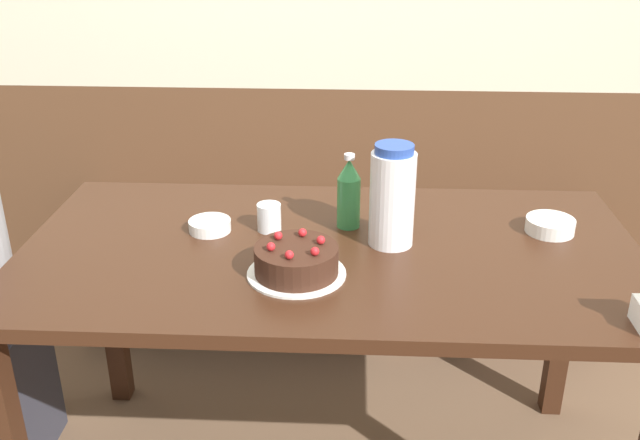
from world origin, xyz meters
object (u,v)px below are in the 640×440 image
at_px(soju_bottle, 349,193).
at_px(bowl_soup_white, 550,225).
at_px(bowl_rice_small, 210,226).
at_px(glass_water_tall, 269,217).
at_px(bench_seat, 338,272).
at_px(birthday_cake, 296,261).
at_px(water_pitcher, 392,196).

bearing_deg(soju_bottle, bowl_soup_white, -1.13).
height_order(soju_bottle, bowl_rice_small, soju_bottle).
distance_m(bowl_soup_white, glass_water_tall, 0.73).
height_order(bench_seat, soju_bottle, soju_bottle).
height_order(soju_bottle, bowl_soup_white, soju_bottle).
bearing_deg(bowl_soup_white, birthday_cake, -157.55).
relative_size(bowl_soup_white, glass_water_tall, 1.72).
relative_size(birthday_cake, glass_water_tall, 3.15).
bearing_deg(bowl_soup_white, glass_water_tall, -178.01).
xyz_separation_m(soju_bottle, bowl_rice_small, (-0.36, -0.05, -0.08)).
relative_size(bench_seat, glass_water_tall, 26.44).
bearing_deg(birthday_cake, glass_water_tall, 110.79).
height_order(birthday_cake, bowl_rice_small, birthday_cake).
relative_size(water_pitcher, bowl_soup_white, 2.08).
bearing_deg(bowl_soup_white, soju_bottle, 178.87).
height_order(bench_seat, glass_water_tall, glass_water_tall).
height_order(birthday_cake, water_pitcher, water_pitcher).
bearing_deg(water_pitcher, bench_seat, 100.50).
distance_m(soju_bottle, bowl_rice_small, 0.37).
distance_m(soju_bottle, glass_water_tall, 0.22).
distance_m(bench_seat, birthday_cake, 1.13).
xyz_separation_m(bowl_rice_small, glass_water_tall, (0.15, 0.01, 0.02)).
bearing_deg(bowl_rice_small, birthday_cake, -42.65).
distance_m(bench_seat, glass_water_tall, 0.94).
bearing_deg(glass_water_tall, soju_bottle, 9.86).
bearing_deg(bench_seat, soju_bottle, -86.62).
relative_size(bench_seat, birthday_cake, 8.40).
xyz_separation_m(bowl_soup_white, glass_water_tall, (-0.73, -0.03, 0.02)).
xyz_separation_m(bench_seat, glass_water_tall, (-0.16, -0.74, 0.56)).
bearing_deg(bench_seat, water_pitcher, -79.50).
bearing_deg(bowl_soup_white, bowl_rice_small, -177.52).
distance_m(birthday_cake, soju_bottle, 0.30).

